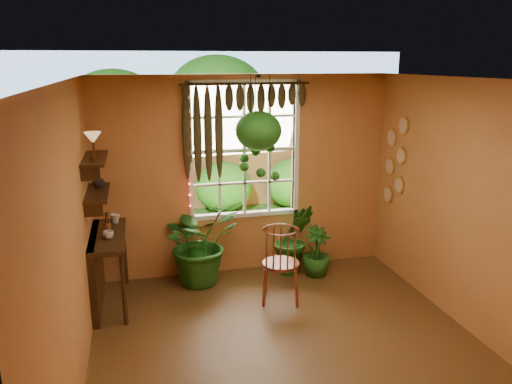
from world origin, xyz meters
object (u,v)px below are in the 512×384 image
counter_ledge (100,262)px  hanging_basket (258,137)px  windsor_chair (281,274)px  potted_plant_mid (294,239)px  potted_plant_left (200,242)px

counter_ledge → hanging_basket: bearing=10.6°
counter_ledge → windsor_chair: bearing=-11.0°
windsor_chair → potted_plant_mid: size_ratio=1.22×
windsor_chair → hanging_basket: hanging_basket is taller
counter_ledge → hanging_basket: hanging_basket is taller
potted_plant_left → potted_plant_mid: bearing=-0.5°
windsor_chair → potted_plant_mid: bearing=79.6°
potted_plant_left → hanging_basket: bearing=1.0°
potted_plant_mid → hanging_basket: size_ratio=0.73×
windsor_chair → potted_plant_left: (-0.87, 0.78, 0.22)m
windsor_chair → hanging_basket: bearing=113.9°
potted_plant_left → hanging_basket: 1.57m
counter_ledge → potted_plant_left: (1.24, 0.37, 0.02)m
counter_ledge → potted_plant_mid: (2.53, 0.36, -0.05)m
potted_plant_mid → hanging_basket: hanging_basket is taller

